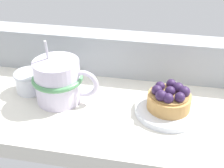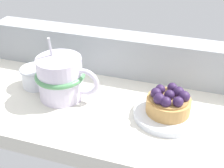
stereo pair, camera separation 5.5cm
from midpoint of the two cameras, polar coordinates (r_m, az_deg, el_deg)
ground_plane at (r=59.02cm, az=6.87°, el=-5.52°), size 75.76×30.39×3.23cm
window_rail_back at (r=66.12cm, az=9.41°, el=4.95°), size 74.24×5.92×9.13cm
dessert_plate at (r=56.22cm, az=13.31°, el=-5.66°), size 12.37×12.37×1.14cm
raspberry_tart at (r=54.70cm, az=13.65°, el=-3.47°), size 8.00×8.00×4.69cm
coffee_mug at (r=58.44cm, az=-7.07°, el=1.12°), size 13.00×9.82×12.61cm
sugar_bowl at (r=64.01cm, az=-12.10°, el=1.40°), size 6.23×6.23×4.31cm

